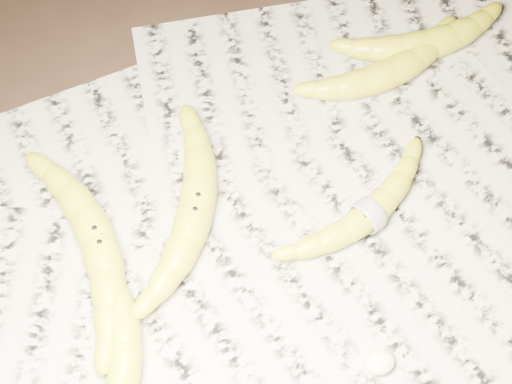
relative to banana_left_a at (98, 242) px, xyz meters
name	(u,v)px	position (x,y,z in m)	size (l,w,h in m)	color
ground	(278,207)	(0.20, -0.02, -0.03)	(3.00, 3.00, 0.00)	black
newspaper_patch	(273,240)	(0.18, -0.06, -0.02)	(0.90, 0.70, 0.01)	#A29C8B
banana_left_a	(98,242)	(0.00, 0.00, 0.00)	(0.24, 0.07, 0.04)	#B4B516
banana_left_b	(124,345)	(-0.01, -0.12, 0.00)	(0.18, 0.06, 0.04)	#B4B516
banana_center	(196,208)	(0.11, 0.00, 0.00)	(0.23, 0.07, 0.04)	#B4B516
banana_taped	(369,214)	(0.29, -0.07, 0.00)	(0.20, 0.05, 0.03)	#B4B516
banana_upper_a	(391,71)	(0.40, 0.09, 0.00)	(0.20, 0.06, 0.04)	#B4B516
banana_upper_b	(427,43)	(0.46, 0.12, 0.00)	(0.19, 0.06, 0.04)	#B4B516
measuring_tape	(369,214)	(0.29, -0.07, 0.00)	(0.04, 0.04, 0.00)	white
flesh_chunk_c	(381,362)	(0.23, -0.23, -0.01)	(0.03, 0.03, 0.02)	beige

